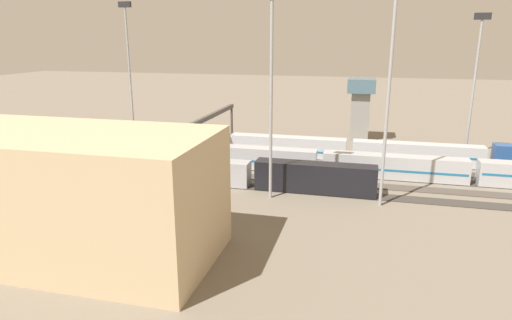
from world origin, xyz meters
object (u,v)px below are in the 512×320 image
at_px(light_mast_1, 391,61).
at_px(light_mast_2, 476,68).
at_px(signal_gantry, 208,122).
at_px(control_tower, 361,105).
at_px(train_on_track_3, 251,158).
at_px(maintenance_shed, 25,190).
at_px(light_mast_3, 271,72).
at_px(train_on_track_5, 105,163).
at_px(light_mast_0, 128,55).
at_px(train_on_track_1, 218,142).

xyz_separation_m(light_mast_1, light_mast_2, (-16.52, -30.73, -2.47)).
bearing_deg(signal_gantry, control_tower, -136.40).
xyz_separation_m(train_on_track_3, maintenance_shed, (15.87, 35.84, 4.66)).
xyz_separation_m(light_mast_3, maintenance_shed, (22.31, 21.94, -11.40)).
relative_size(train_on_track_5, signal_gantry, 3.02).
bearing_deg(light_mast_0, maintenance_shed, 107.44).
bearing_deg(light_mast_1, control_tower, -84.46).
bearing_deg(control_tower, train_on_track_1, 33.07).
bearing_deg(light_mast_0, train_on_track_1, 162.33).
bearing_deg(light_mast_3, train_on_track_1, -55.88).
relative_size(train_on_track_3, signal_gantry, 3.99).
height_order(light_mast_1, light_mast_3, light_mast_1).
xyz_separation_m(train_on_track_5, light_mast_1, (-44.72, 3.26, 17.50)).
relative_size(light_mast_2, maintenance_shed, 0.64).
distance_m(train_on_track_3, light_mast_0, 40.51).
height_order(light_mast_1, maintenance_shed, light_mast_1).
height_order(train_on_track_1, control_tower, control_tower).
xyz_separation_m(light_mast_0, light_mast_1, (-54.45, 30.52, 0.74)).
distance_m(light_mast_0, control_tower, 52.69).
bearing_deg(maintenance_shed, train_on_track_1, -97.60).
bearing_deg(light_mast_1, maintenance_shed, 30.87).
bearing_deg(train_on_track_3, train_on_track_5, 23.66).
bearing_deg(train_on_track_5, control_tower, -136.98).
height_order(light_mast_2, signal_gantry, light_mast_2).
distance_m(light_mast_0, maintenance_shed, 56.98).
relative_size(light_mast_1, light_mast_2, 1.17).
height_order(train_on_track_5, train_on_track_3, train_on_track_5).
bearing_deg(light_mast_2, signal_gantry, 17.56).
relative_size(train_on_track_1, light_mast_3, 4.87).
height_order(train_on_track_3, control_tower, control_tower).
height_order(train_on_track_5, train_on_track_1, same).
xyz_separation_m(train_on_track_1, light_mast_0, (22.80, -7.26, 16.81)).
bearing_deg(train_on_track_5, light_mast_1, 175.83).
bearing_deg(light_mast_3, control_tower, -105.29).
bearing_deg(train_on_track_3, light_mast_2, -155.55).
height_order(light_mast_0, signal_gantry, light_mast_0).
xyz_separation_m(train_on_track_5, maintenance_shed, (-6.96, 25.84, 4.57)).
distance_m(train_on_track_3, signal_gantry, 10.76).
bearing_deg(train_on_track_1, light_mast_3, 124.12).
xyz_separation_m(train_on_track_3, control_tower, (-17.90, -28.00, 6.06)).
bearing_deg(light_mast_1, train_on_track_3, -31.19).
height_order(light_mast_0, maintenance_shed, light_mast_0).
bearing_deg(control_tower, light_mast_0, 12.01).
bearing_deg(light_mast_2, train_on_track_5, 24.16).
distance_m(train_on_track_3, maintenance_shed, 39.47).
height_order(light_mast_1, signal_gantry, light_mast_1).
xyz_separation_m(train_on_track_5, light_mast_0, (9.73, -27.26, 16.77)).
bearing_deg(signal_gantry, light_mast_1, 152.89).
xyz_separation_m(train_on_track_3, train_on_track_1, (9.75, -10.00, 0.04)).
xyz_separation_m(train_on_track_5, train_on_track_1, (-13.07, -20.00, -0.05)).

